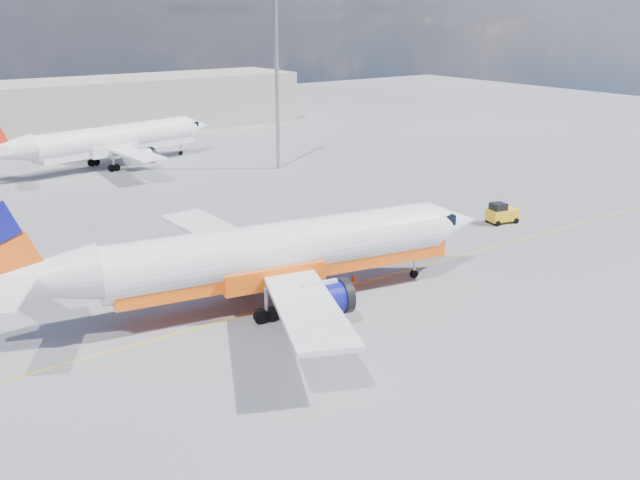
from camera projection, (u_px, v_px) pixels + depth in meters
ground at (370, 303)px, 45.82m from camera, size 240.00×240.00×0.00m
taxi_line at (342, 288)px, 48.14m from camera, size 70.00×0.15×0.01m
terminal_main at (74, 108)px, 105.34m from camera, size 70.00×14.00×8.00m
main_jet at (265, 255)px, 44.38m from camera, size 33.87×26.33×10.23m
second_jet at (108, 141)px, 83.98m from camera, size 31.26×24.12×9.43m
gse_tug at (502, 213)px, 62.61m from camera, size 2.83×2.06×1.86m
traffic_cone at (353, 278)px, 49.23m from camera, size 0.44×0.44×0.62m
floodlight_mast at (276, 61)px, 80.49m from camera, size 1.51×1.51×20.70m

